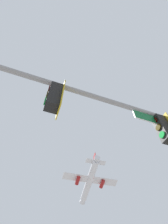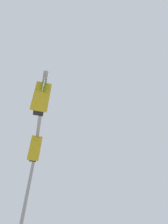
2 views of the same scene
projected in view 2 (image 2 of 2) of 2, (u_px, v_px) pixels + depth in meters
signal_pole_near at (33, 159)px, 7.88m from camera, size 6.54×1.33×7.10m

